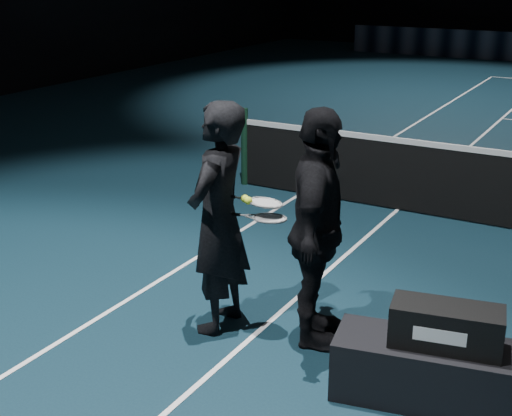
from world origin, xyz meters
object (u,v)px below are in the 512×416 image
Objects in this scene: player_b at (317,230)px; racket_lower at (270,218)px; racket_upper at (265,203)px; player_a at (218,219)px; tennis_balls at (247,198)px; racket_bag at (446,326)px; player_bench at (442,374)px.

player_b reaches higher than racket_lower.
player_b is 0.48m from racket_upper.
racket_lower is at bearing 96.72° from player_a.
racket_bag is at bearing -7.86° from tennis_balls.
player_b is at bearing 10.99° from tennis_balls.
tennis_balls is at bearing 161.03° from player_bench.
player_bench is at bearing -101.11° from racket_bag.
tennis_balls is (-1.76, 0.24, 0.59)m from racket_bag.
player_b is 0.63m from tennis_balls.
racket_bag is 0.39× the size of player_b.
racket_lower is (0.44, 0.09, 0.06)m from player_a.
racket_upper is (-0.06, 0.03, 0.12)m from racket_lower.
player_bench is 2.03m from tennis_balls.
player_b reaches higher than tennis_balls.
player_bench is 1.79m from racket_lower.
racket_lower is 0.13m from racket_upper.
tennis_balls is (-1.76, 0.24, 0.98)m from player_bench.
player_a reaches higher than tennis_balls.
player_a reaches higher than racket_lower.
racket_lower is at bearing 82.77° from player_b.
racket_bag is at bearing -125.56° from player_b.
racket_upper is (0.38, 0.12, 0.17)m from player_a.
player_a is 2.94× the size of racket_upper.
racket_bag reaches higher than player_bench.
player_bench is 1.90m from racket_upper.
player_a is at bearing 82.77° from player_b.
player_a is 16.67× the size of tennis_balls.
racket_lower is at bearing 158.88° from player_bench.
player_b is at bearing 152.04° from racket_bag.
tennis_balls reaches higher than racket_upper.
racket_upper is 5.67× the size of tennis_balls.
racket_lower is at bearing 10.01° from tennis_balls.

